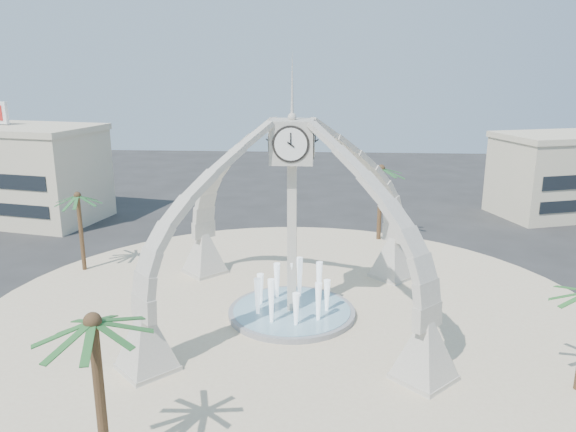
# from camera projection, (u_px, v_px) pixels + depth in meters

# --- Properties ---
(ground) EXTENTS (140.00, 140.00, 0.00)m
(ground) POSITION_uv_depth(u_px,v_px,m) (292.00, 316.00, 35.53)
(ground) COLOR #282828
(ground) RESTS_ON ground
(plaza) EXTENTS (40.00, 40.00, 0.06)m
(plaza) POSITION_uv_depth(u_px,v_px,m) (292.00, 315.00, 35.52)
(plaza) COLOR beige
(plaza) RESTS_ON ground
(clock_tower) EXTENTS (17.94, 17.94, 16.30)m
(clock_tower) POSITION_uv_depth(u_px,v_px,m) (292.00, 217.00, 33.85)
(clock_tower) COLOR beige
(clock_tower) RESTS_ON ground
(fountain) EXTENTS (8.00, 8.00, 3.62)m
(fountain) POSITION_uv_depth(u_px,v_px,m) (292.00, 311.00, 35.46)
(fountain) COLOR #959598
(fountain) RESTS_ON ground
(palm_west) EXTENTS (4.06, 4.06, 6.58)m
(palm_west) POSITION_uv_depth(u_px,v_px,m) (77.00, 197.00, 41.94)
(palm_west) COLOR brown
(palm_west) RESTS_ON ground
(palm_north) EXTENTS (5.27, 5.27, 7.34)m
(palm_north) POSITION_uv_depth(u_px,v_px,m) (381.00, 169.00, 49.43)
(palm_north) COLOR brown
(palm_north) RESTS_ON ground
(palm_south) EXTENTS (4.96, 4.96, 7.15)m
(palm_south) POSITION_uv_depth(u_px,v_px,m) (93.00, 324.00, 20.32)
(palm_south) COLOR brown
(palm_south) RESTS_ON ground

